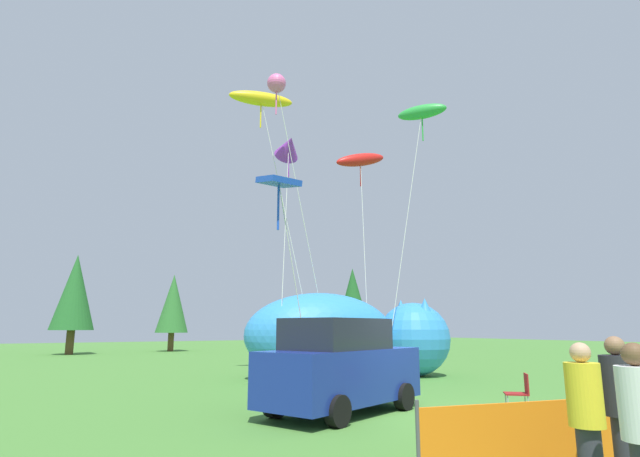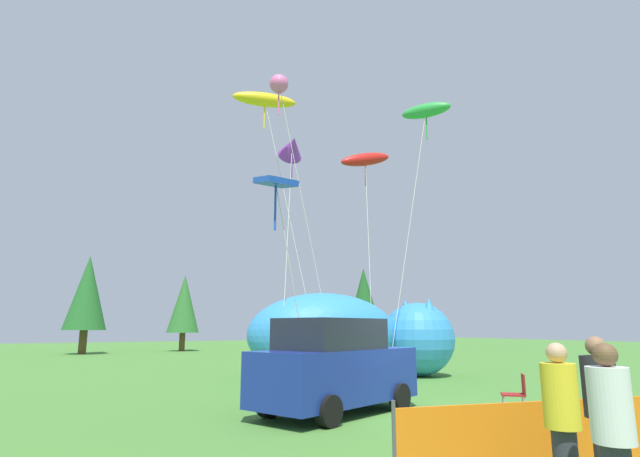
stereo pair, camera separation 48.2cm
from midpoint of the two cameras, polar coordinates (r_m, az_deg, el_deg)
The scene contains 16 objects.
ground_plane at distance 11.70m, azimuth 11.16°, elevation -20.18°, with size 120.00×120.00×0.00m, color #477F33.
parked_car at distance 11.45m, azimuth 1.16°, elevation -15.51°, with size 4.44×2.98×2.05m.
folding_chair at distance 12.29m, azimuth 20.87°, elevation -16.88°, with size 0.69×0.69×0.86m.
inflatable_cat at distance 19.24m, azimuth 2.17°, elevation -12.44°, with size 8.22×4.75×3.13m.
safety_fence at distance 8.32m, azimuth 29.67°, elevation -19.54°, with size 6.13×1.47×1.01m.
spectator_in_blue_shirt at distance 6.34m, azimuth 26.14°, elevation -18.63°, with size 0.37×0.37×1.70m.
spectator_in_green_shirt at distance 7.07m, azimuth 29.44°, elevation -17.18°, with size 0.38×0.38×1.76m.
kite_pink_octopus at distance 20.35m, azimuth -5.64°, elevation 15.94°, with size 2.98×0.74×11.60m.
kite_purple_delta at distance 20.88m, azimuth -4.27°, elevation 9.23°, with size 1.96×2.75×9.85m.
kite_green_fish at distance 22.28m, azimuth 10.93°, elevation 12.83°, with size 3.40×2.18×11.28m.
kite_blue_box at distance 13.26m, azimuth -5.73°, elevation 4.96°, with size 1.87×0.99×5.80m.
kite_red_lizard at distance 23.86m, azimuth 4.06°, elevation 7.77°, with size 2.74×2.57×10.27m.
kite_yellow_hero at distance 22.09m, azimuth -7.37°, elevation 14.38°, with size 3.38×2.23×11.79m.
horizon_tree_east at distance 39.49m, azimuth -26.56°, elevation -6.54°, with size 2.91×2.91×6.95m.
horizon_tree_west at distance 49.95m, azimuth 3.49°, elevation -7.93°, with size 3.20×3.20×7.64m.
horizon_tree_mid at distance 41.78m, azimuth -16.78°, elevation -8.22°, with size 2.52×2.52×6.00m.
Camera 1 is at (-7.94, -8.45, 1.87)m, focal length 28.00 mm.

